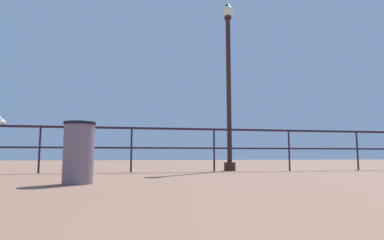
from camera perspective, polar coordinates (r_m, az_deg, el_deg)
name	(u,v)px	position (r m, az deg, el deg)	size (l,w,h in m)	color
pier_railing	(214,140)	(7.99, 3.97, -3.53)	(24.46, 0.05, 1.07)	black
lamppost_center	(229,78)	(8.59, 6.59, 7.49)	(0.31, 0.31, 4.57)	black
seagull_on_rail	(1,121)	(8.22, -31.10, -0.18)	(0.17, 0.38, 0.18)	white
trash_bin	(79,153)	(4.76, -19.67, -5.52)	(0.44, 0.44, 0.87)	slate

